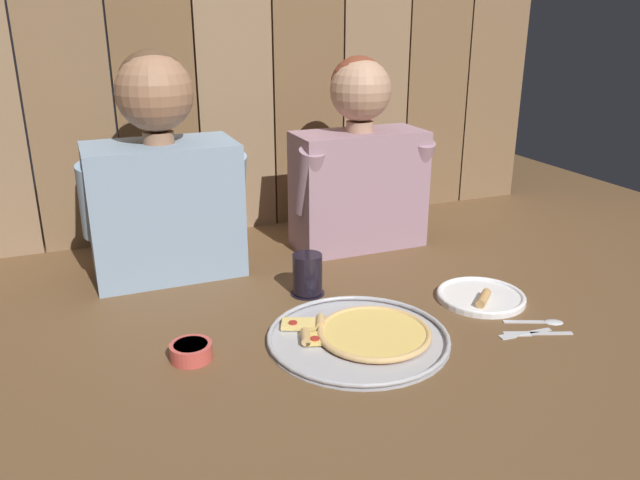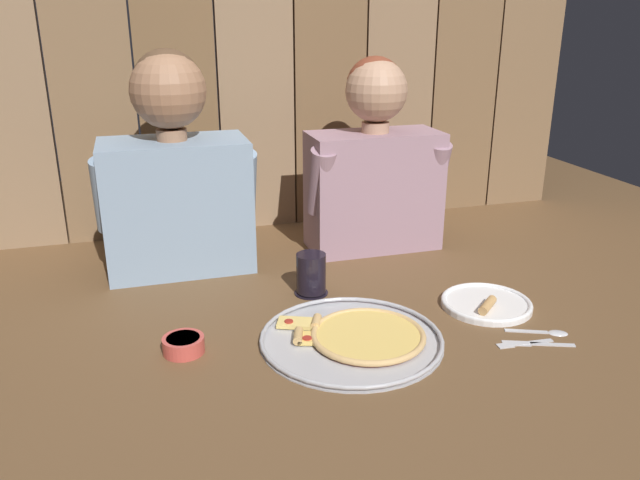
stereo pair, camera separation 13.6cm
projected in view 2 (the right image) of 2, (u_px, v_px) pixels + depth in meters
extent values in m
plane|color=brown|center=(329.00, 329.00, 1.44)|extent=(3.20, 3.20, 0.00)
cylinder|color=#B2B2B7|center=(351.00, 341.00, 1.38)|extent=(0.40, 0.40, 0.01)
torus|color=#B2B2B7|center=(351.00, 338.00, 1.37)|extent=(0.40, 0.40, 0.01)
cylinder|color=#B23823|center=(368.00, 337.00, 1.38)|extent=(0.25, 0.25, 0.00)
cylinder|color=#EFC660|center=(368.00, 335.00, 1.38)|extent=(0.24, 0.24, 0.01)
torus|color=tan|center=(368.00, 335.00, 1.38)|extent=(0.25, 0.25, 0.01)
cube|color=#EFC660|center=(315.00, 338.00, 1.37)|extent=(0.09, 0.07, 0.01)
cylinder|color=tan|center=(298.00, 336.00, 1.37)|extent=(0.03, 0.05, 0.02)
cylinder|color=#A3281E|center=(307.00, 338.00, 1.36)|extent=(0.02, 0.02, 0.00)
cube|color=#F4D170|center=(297.00, 323.00, 1.44)|extent=(0.10, 0.08, 0.01)
cylinder|color=tan|center=(316.00, 322.00, 1.43)|extent=(0.04, 0.05, 0.02)
cylinder|color=#A3281E|center=(289.00, 321.00, 1.43)|extent=(0.02, 0.02, 0.00)
cylinder|color=white|center=(487.00, 305.00, 1.54)|extent=(0.22, 0.22, 0.01)
torus|color=white|center=(487.00, 303.00, 1.54)|extent=(0.22, 0.22, 0.01)
cylinder|color=tan|center=(487.00, 305.00, 1.50)|extent=(0.07, 0.07, 0.02)
cylinder|color=black|center=(311.00, 292.00, 1.62)|extent=(0.09, 0.09, 0.01)
cylinder|color=black|center=(311.00, 273.00, 1.60)|extent=(0.08, 0.08, 0.10)
cylinder|color=#CC4C42|center=(184.00, 345.00, 1.33)|extent=(0.09, 0.09, 0.03)
cylinder|color=#B23823|center=(183.00, 341.00, 1.33)|extent=(0.07, 0.07, 0.02)
cube|color=silver|center=(533.00, 342.00, 1.37)|extent=(0.10, 0.02, 0.01)
cube|color=silver|center=(505.00, 345.00, 1.36)|extent=(0.04, 0.02, 0.01)
cube|color=silver|center=(553.00, 344.00, 1.36)|extent=(0.09, 0.05, 0.01)
cube|color=silver|center=(516.00, 343.00, 1.37)|extent=(0.06, 0.04, 0.00)
cube|color=silver|center=(526.00, 331.00, 1.42)|extent=(0.09, 0.05, 0.01)
ellipsoid|color=silver|center=(558.00, 332.00, 1.41)|extent=(0.05, 0.04, 0.01)
cube|color=#849EB7|center=(177.00, 205.00, 1.73)|extent=(0.39, 0.23, 0.36)
cylinder|color=#9E7051|center=(172.00, 135.00, 1.66)|extent=(0.08, 0.08, 0.03)
sphere|color=#9E7051|center=(168.00, 91.00, 1.62)|extent=(0.20, 0.20, 0.20)
sphere|color=brown|center=(167.00, 84.00, 1.63)|extent=(0.18, 0.18, 0.18)
cylinder|color=#849EB7|center=(108.00, 195.00, 1.63)|extent=(0.08, 0.12, 0.21)
cylinder|color=#849EB7|center=(242.00, 185.00, 1.72)|extent=(0.08, 0.14, 0.21)
cube|color=gray|center=(373.00, 191.00, 1.89)|extent=(0.39, 0.18, 0.35)
cylinder|color=tan|center=(375.00, 127.00, 1.82)|extent=(0.08, 0.08, 0.03)
sphere|color=tan|center=(376.00, 91.00, 1.78)|extent=(0.18, 0.18, 0.18)
sphere|color=brown|center=(375.00, 85.00, 1.79)|extent=(0.16, 0.16, 0.16)
cylinder|color=gray|center=(322.00, 181.00, 1.78)|extent=(0.08, 0.13, 0.21)
cylinder|color=gray|center=(433.00, 173.00, 1.88)|extent=(0.08, 0.13, 0.21)
cube|color=brown|center=(86.00, 35.00, 1.80)|extent=(0.24, 0.03, 1.24)
cube|color=brown|center=(173.00, 34.00, 1.87)|extent=(0.24, 0.03, 1.24)
cube|color=#8D6E4F|center=(254.00, 33.00, 1.93)|extent=(0.24, 0.03, 1.24)
cube|color=brown|center=(330.00, 33.00, 2.00)|extent=(0.24, 0.03, 1.24)
cube|color=#886A4B|center=(401.00, 32.00, 2.06)|extent=(0.24, 0.03, 1.24)
cube|color=brown|center=(468.00, 31.00, 2.13)|extent=(0.24, 0.03, 1.24)
cube|color=brown|center=(531.00, 31.00, 2.19)|extent=(0.24, 0.03, 1.24)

